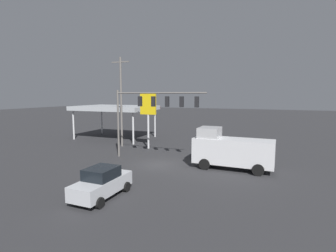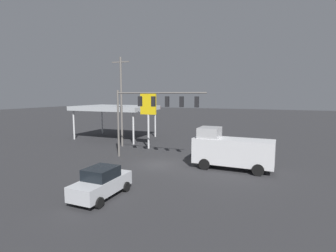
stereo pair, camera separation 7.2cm
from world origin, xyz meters
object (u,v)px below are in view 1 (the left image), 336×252
(traffic_signal_assembly, at_px, (153,106))
(delivery_truck, at_px, (231,150))
(price_sign, at_px, (148,108))
(utility_pole, at_px, (121,100))
(sedan_far, at_px, (102,183))

(traffic_signal_assembly, height_order, delivery_truck, traffic_signal_assembly)
(traffic_signal_assembly, bearing_deg, price_sign, -58.41)
(price_sign, height_order, delivery_truck, price_sign)
(utility_pole, distance_m, price_sign, 3.81)
(traffic_signal_assembly, xyz_separation_m, price_sign, (2.96, -4.82, -0.49))
(traffic_signal_assembly, relative_size, sedan_far, 2.14)
(traffic_signal_assembly, xyz_separation_m, utility_pole, (6.66, -4.76, 0.43))
(utility_pole, bearing_deg, delivery_truck, 160.46)
(delivery_truck, xyz_separation_m, sedan_far, (6.51, 9.58, -0.74))
(utility_pole, height_order, price_sign, utility_pole)
(traffic_signal_assembly, distance_m, delivery_truck, 8.47)
(price_sign, relative_size, delivery_truck, 0.96)
(delivery_truck, bearing_deg, sedan_far, 56.93)
(price_sign, height_order, sedan_far, price_sign)
(traffic_signal_assembly, distance_m, sedan_far, 10.88)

